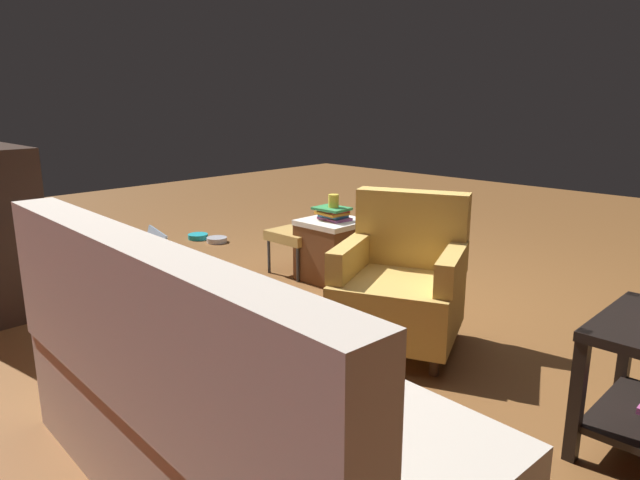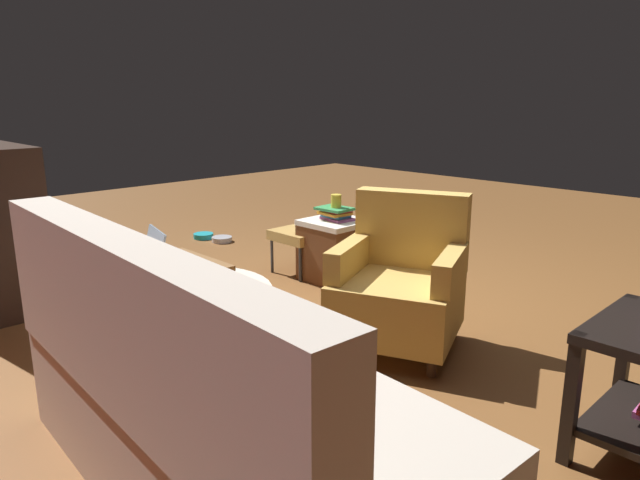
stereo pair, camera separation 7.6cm
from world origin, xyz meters
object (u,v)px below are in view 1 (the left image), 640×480
yellow_mug (334,201)px  ottoman (298,236)px  laptop_desk (176,274)px  pet_bowl_teal (198,236)px  laptop (167,257)px  pet_bowl_steel (217,240)px  couch (226,412)px  book_stack_hamper (333,213)px  armchair (401,284)px  wicker_hamper (333,250)px  tv_remote (330,215)px  potted_plant (44,228)px

yellow_mug → ottoman: size_ratio=0.25×
laptop_desk → pet_bowl_teal: (2.05, -1.52, -0.40)m
laptop → pet_bowl_teal: laptop is taller
pet_bowl_steel → pet_bowl_teal: size_ratio=1.00×
couch → pet_bowl_steel: couch is taller
laptop → book_stack_hamper: 1.56m
laptop → book_stack_hamper: laptop is taller
laptop → pet_bowl_teal: 2.62m
couch → pet_bowl_teal: (3.32, -2.13, -0.30)m
couch → book_stack_hamper: bearing=-55.6°
armchair → pet_bowl_teal: armchair is taller
laptop → pet_bowl_teal: (2.04, -1.56, -0.50)m
couch → ottoman: (1.76, -2.05, -0.02)m
couch → pet_bowl_teal: couch is taller
laptop → wicker_hamper: 1.58m
ottoman → tv_remote: bearing=-146.2°
couch → laptop_desk: size_ratio=3.48×
couch → laptop_desk: (1.27, -0.61, 0.10)m
couch → yellow_mug: couch is taller
book_stack_hamper → pet_bowl_teal: 1.94m
wicker_hamper → book_stack_hamper: (0.00, -0.00, 0.29)m
armchair → yellow_mug: 1.28m
laptop_desk → potted_plant: (2.16, -0.09, -0.09)m
armchair → yellow_mug: size_ratio=8.81×
wicker_hamper → ottoman: bearing=11.8°
yellow_mug → pet_bowl_steel: size_ratio=0.50×
laptop → ottoman: laptop is taller
couch → ottoman: bearing=-49.2°
couch → potted_plant: bearing=-11.4°
wicker_hamper → pet_bowl_teal: 1.89m
wicker_hamper → ottoman: 0.33m
wicker_hamper → yellow_mug: size_ratio=4.80×
yellow_mug → laptop_desk: bearing=96.1°
potted_plant → couch: bearing=168.6°
armchair → pet_bowl_steel: bearing=-14.0°
laptop_desk → book_stack_hamper: size_ratio=2.14×
wicker_hamper → ottoman: wicker_hamper is taller
yellow_mug → tv_remote: (0.11, -0.09, -0.14)m
couch → tv_remote: couch is taller
couch → wicker_hamper: 2.56m
ottoman → pet_bowl_steel: ottoman is taller
pet_bowl_steel → pet_bowl_teal: 0.26m
armchair → book_stack_hamper: bearing=-29.2°
pet_bowl_steel → tv_remote: bearing=-179.5°
wicker_hamper → potted_plant: 2.44m
tv_remote → potted_plant: size_ratio=0.29×
book_stack_hamper → wicker_hamper: bearing=129.6°
armchair → potted_plant: (3.09, 0.81, -0.03)m
tv_remote → ottoman: 0.32m
yellow_mug → book_stack_hamper: bearing=-33.2°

